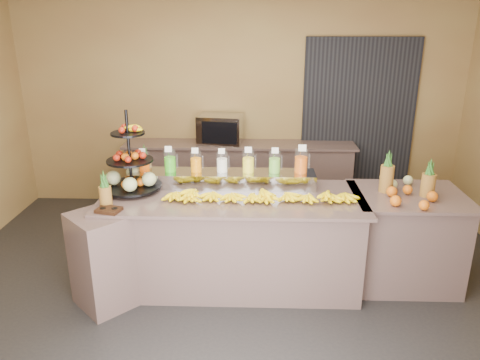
{
  "coord_description": "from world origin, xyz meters",
  "views": [
    {
      "loc": [
        0.21,
        -3.84,
        2.55
      ],
      "look_at": [
        0.07,
        0.3,
        1.09
      ],
      "focal_mm": 35.0,
      "sensor_mm": 36.0,
      "label": 1
    }
  ],
  "objects_px": {
    "condiment_caddy": "(109,210)",
    "oven_warmer": "(221,129)",
    "pitcher_tray": "(222,179)",
    "right_fruit_pile": "(408,189)",
    "fruit_stand": "(134,171)",
    "banana_heap": "(260,194)"
  },
  "relations": [
    {
      "from": "pitcher_tray",
      "to": "fruit_stand",
      "type": "xyz_separation_m",
      "value": [
        -0.84,
        -0.17,
        0.13
      ]
    },
    {
      "from": "fruit_stand",
      "to": "condiment_caddy",
      "type": "xyz_separation_m",
      "value": [
        -0.11,
        -0.52,
        -0.19
      ]
    },
    {
      "from": "fruit_stand",
      "to": "condiment_caddy",
      "type": "height_order",
      "value": "fruit_stand"
    },
    {
      "from": "pitcher_tray",
      "to": "right_fruit_pile",
      "type": "distance_m",
      "value": 1.78
    },
    {
      "from": "fruit_stand",
      "to": "right_fruit_pile",
      "type": "distance_m",
      "value": 2.61
    },
    {
      "from": "pitcher_tray",
      "to": "banana_heap",
      "type": "relative_size",
      "value": 1.02
    },
    {
      "from": "fruit_stand",
      "to": "condiment_caddy",
      "type": "relative_size",
      "value": 3.94
    },
    {
      "from": "right_fruit_pile",
      "to": "condiment_caddy",
      "type": "bearing_deg",
      "value": -171.21
    },
    {
      "from": "condiment_caddy",
      "to": "pitcher_tray",
      "type": "bearing_deg",
      "value": 35.86
    },
    {
      "from": "pitcher_tray",
      "to": "oven_warmer",
      "type": "relative_size",
      "value": 3.21
    },
    {
      "from": "banana_heap",
      "to": "condiment_caddy",
      "type": "height_order",
      "value": "banana_heap"
    },
    {
      "from": "pitcher_tray",
      "to": "condiment_caddy",
      "type": "xyz_separation_m",
      "value": [
        -0.95,
        -0.69,
        -0.06
      ]
    },
    {
      "from": "banana_heap",
      "to": "condiment_caddy",
      "type": "bearing_deg",
      "value": -166.14
    },
    {
      "from": "pitcher_tray",
      "to": "fruit_stand",
      "type": "bearing_deg",
      "value": -168.76
    },
    {
      "from": "right_fruit_pile",
      "to": "banana_heap",
      "type": "bearing_deg",
      "value": -176.19
    },
    {
      "from": "pitcher_tray",
      "to": "banana_heap",
      "type": "xyz_separation_m",
      "value": [
        0.37,
        -0.36,
        -0.02
      ]
    },
    {
      "from": "fruit_stand",
      "to": "right_fruit_pile",
      "type": "height_order",
      "value": "fruit_stand"
    },
    {
      "from": "pitcher_tray",
      "to": "oven_warmer",
      "type": "bearing_deg",
      "value": 94.72
    },
    {
      "from": "banana_heap",
      "to": "right_fruit_pile",
      "type": "relative_size",
      "value": 3.63
    },
    {
      "from": "condiment_caddy",
      "to": "oven_warmer",
      "type": "distance_m",
      "value": 2.5
    },
    {
      "from": "banana_heap",
      "to": "condiment_caddy",
      "type": "distance_m",
      "value": 1.36
    },
    {
      "from": "banana_heap",
      "to": "fruit_stand",
      "type": "distance_m",
      "value": 1.24
    }
  ]
}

